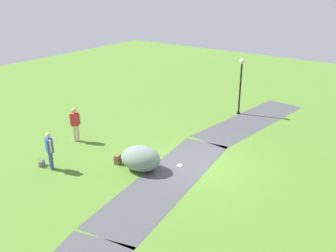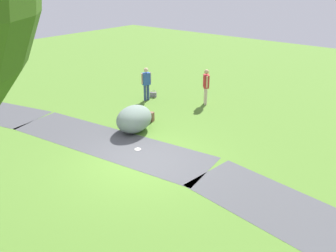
# 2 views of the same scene
# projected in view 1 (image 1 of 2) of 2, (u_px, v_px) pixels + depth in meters

# --- Properties ---
(ground_plane) EXTENTS (48.00, 48.00, 0.00)m
(ground_plane) POSITION_uv_depth(u_px,v_px,m) (199.00, 163.00, 15.78)
(ground_plane) COLOR #547F2D
(footpath_segment_near) EXTENTS (8.20, 3.11, 0.01)m
(footpath_segment_near) POSITION_uv_depth(u_px,v_px,m) (251.00, 120.00, 20.48)
(footpath_segment_near) COLOR #48494D
(footpath_segment_near) RESTS_ON ground
(footpath_segment_mid) EXTENTS (8.22, 3.20, 0.01)m
(footpath_segment_mid) POSITION_uv_depth(u_px,v_px,m) (167.00, 180.00, 14.49)
(footpath_segment_mid) COLOR #48494D
(footpath_segment_mid) RESTS_ON ground
(lamp_post) EXTENTS (0.28, 0.28, 3.19)m
(lamp_post) POSITION_uv_depth(u_px,v_px,m) (241.00, 80.00, 20.77)
(lamp_post) COLOR black
(lamp_post) RESTS_ON ground
(lawn_boulder) EXTENTS (1.56, 1.89, 1.01)m
(lawn_boulder) POSITION_uv_depth(u_px,v_px,m) (141.00, 158.00, 15.07)
(lawn_boulder) COLOR gray
(lawn_boulder) RESTS_ON ground
(woman_with_handbag) EXTENTS (0.36, 0.49, 1.61)m
(woman_with_handbag) POSITION_uv_depth(u_px,v_px,m) (50.00, 149.00, 14.97)
(woman_with_handbag) COLOR #344975
(woman_with_handbag) RESTS_ON ground
(man_near_boulder) EXTENTS (0.42, 0.43, 1.66)m
(man_near_boulder) POSITION_uv_depth(u_px,v_px,m) (75.00, 122.00, 17.58)
(man_near_boulder) COLOR beige
(man_near_boulder) RESTS_ON ground
(handbag_on_grass) EXTENTS (0.36, 0.36, 0.31)m
(handbag_on_grass) POSITION_uv_depth(u_px,v_px,m) (42.00, 163.00, 15.51)
(handbag_on_grass) COLOR gray
(handbag_on_grass) RESTS_ON ground
(backpack_by_boulder) EXTENTS (0.32, 0.31, 0.40)m
(backpack_by_boulder) POSITION_uv_depth(u_px,v_px,m) (118.00, 160.00, 15.66)
(backpack_by_boulder) COLOR brown
(backpack_by_boulder) RESTS_ON ground
(frisbee_on_grass) EXTENTS (0.22, 0.22, 0.02)m
(frisbee_on_grass) POSITION_uv_depth(u_px,v_px,m) (179.00, 165.00, 15.57)
(frisbee_on_grass) COLOR white
(frisbee_on_grass) RESTS_ON ground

